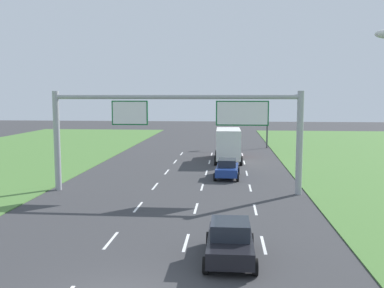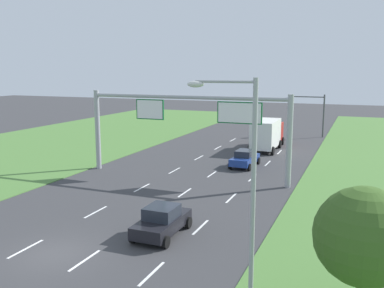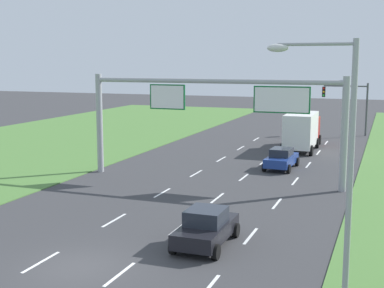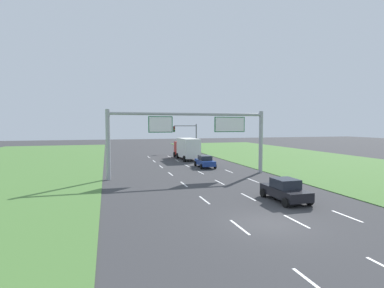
{
  "view_description": "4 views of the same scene",
  "coord_description": "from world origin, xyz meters",
  "px_view_note": "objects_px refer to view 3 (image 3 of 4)",
  "views": [
    {
      "loc": [
        3.63,
        -12.77,
        6.65
      ],
      "look_at": [
        0.96,
        18.46,
        3.13
      ],
      "focal_mm": 40.0,
      "sensor_mm": 36.0,
      "label": 1
    },
    {
      "loc": [
        13.35,
        -15.46,
        8.76
      ],
      "look_at": [
        0.21,
        17.25,
        2.62
      ],
      "focal_mm": 40.0,
      "sensor_mm": 36.0,
      "label": 2
    },
    {
      "loc": [
        10.88,
        -16.83,
        7.86
      ],
      "look_at": [
        -0.73,
        14.42,
        2.69
      ],
      "focal_mm": 50.0,
      "sensor_mm": 36.0,
      "label": 3
    },
    {
      "loc": [
        -8.5,
        -14.38,
        5.48
      ],
      "look_at": [
        0.64,
        17.65,
        3.32
      ],
      "focal_mm": 28.0,
      "sensor_mm": 36.0,
      "label": 4
    }
  ],
  "objects_px": {
    "car_near_red": "(206,227)",
    "traffic_light_mast": "(348,99)",
    "car_lead_silver": "(281,158)",
    "street_lamp": "(337,158)",
    "sign_gantry": "(217,108)",
    "box_truck": "(302,130)"
  },
  "relations": [
    {
      "from": "car_near_red",
      "to": "traffic_light_mast",
      "type": "distance_m",
      "value": 38.51
    },
    {
      "from": "car_lead_silver",
      "to": "street_lamp",
      "type": "xyz_separation_m",
      "value": [
        5.97,
        -22.93,
        4.31
      ]
    },
    {
      "from": "sign_gantry",
      "to": "street_lamp",
      "type": "distance_m",
      "value": 19.6
    },
    {
      "from": "car_near_red",
      "to": "car_lead_silver",
      "type": "bearing_deg",
      "value": 90.43
    },
    {
      "from": "box_truck",
      "to": "street_lamp",
      "type": "relative_size",
      "value": 0.92
    },
    {
      "from": "car_near_red",
      "to": "car_lead_silver",
      "type": "distance_m",
      "value": 17.7
    },
    {
      "from": "sign_gantry",
      "to": "traffic_light_mast",
      "type": "bearing_deg",
      "value": 76.4
    },
    {
      "from": "street_lamp",
      "to": "box_truck",
      "type": "bearing_deg",
      "value": 100.39
    },
    {
      "from": "car_lead_silver",
      "to": "traffic_light_mast",
      "type": "relative_size",
      "value": 0.74
    },
    {
      "from": "car_near_red",
      "to": "street_lamp",
      "type": "relative_size",
      "value": 0.48
    },
    {
      "from": "car_lead_silver",
      "to": "street_lamp",
      "type": "distance_m",
      "value": 24.08
    },
    {
      "from": "sign_gantry",
      "to": "box_truck",
      "type": "bearing_deg",
      "value": 77.49
    },
    {
      "from": "sign_gantry",
      "to": "traffic_light_mast",
      "type": "distance_m",
      "value": 26.99
    },
    {
      "from": "car_near_red",
      "to": "traffic_light_mast",
      "type": "relative_size",
      "value": 0.73
    },
    {
      "from": "car_lead_silver",
      "to": "traffic_light_mast",
      "type": "height_order",
      "value": "traffic_light_mast"
    },
    {
      "from": "box_truck",
      "to": "car_near_red",
      "type": "bearing_deg",
      "value": -90.42
    },
    {
      "from": "box_truck",
      "to": "street_lamp",
      "type": "distance_m",
      "value": 32.93
    },
    {
      "from": "sign_gantry",
      "to": "street_lamp",
      "type": "relative_size",
      "value": 2.03
    },
    {
      "from": "box_truck",
      "to": "street_lamp",
      "type": "height_order",
      "value": "street_lamp"
    },
    {
      "from": "box_truck",
      "to": "street_lamp",
      "type": "bearing_deg",
      "value": -80.28
    },
    {
      "from": "car_near_red",
      "to": "street_lamp",
      "type": "distance_m",
      "value": 8.9
    },
    {
      "from": "car_lead_silver",
      "to": "box_truck",
      "type": "distance_m",
      "value": 9.35
    }
  ]
}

